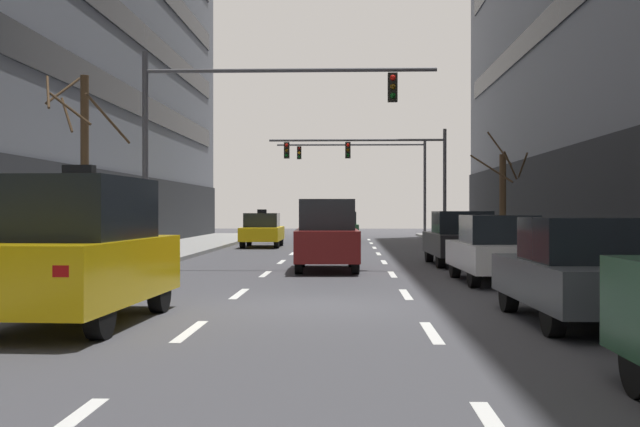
% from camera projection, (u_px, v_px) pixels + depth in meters
% --- Properties ---
extents(ground_plane, '(120.00, 120.00, 0.00)m').
position_uv_depth(ground_plane, '(318.00, 306.00, 14.06)').
color(ground_plane, '#424247').
extents(lane_stripe_l1_s3, '(0.16, 2.00, 0.01)m').
position_uv_depth(lane_stripe_l1_s3, '(190.00, 331.00, 11.13)').
color(lane_stripe_l1_s3, silver).
rests_on(lane_stripe_l1_s3, ground).
extents(lane_stripe_l1_s4, '(0.16, 2.00, 0.01)m').
position_uv_depth(lane_stripe_l1_s4, '(239.00, 294.00, 16.13)').
color(lane_stripe_l1_s4, silver).
rests_on(lane_stripe_l1_s4, ground).
extents(lane_stripe_l1_s5, '(0.16, 2.00, 0.01)m').
position_uv_depth(lane_stripe_l1_s5, '(265.00, 274.00, 21.12)').
color(lane_stripe_l1_s5, silver).
rests_on(lane_stripe_l1_s5, ground).
extents(lane_stripe_l1_s6, '(0.16, 2.00, 0.01)m').
position_uv_depth(lane_stripe_l1_s6, '(281.00, 262.00, 26.12)').
color(lane_stripe_l1_s6, silver).
rests_on(lane_stripe_l1_s6, ground).
extents(lane_stripe_l1_s7, '(0.16, 2.00, 0.01)m').
position_uv_depth(lane_stripe_l1_s7, '(292.00, 254.00, 31.12)').
color(lane_stripe_l1_s7, silver).
rests_on(lane_stripe_l1_s7, ground).
extents(lane_stripe_l1_s8, '(0.16, 2.00, 0.01)m').
position_uv_depth(lane_stripe_l1_s8, '(300.00, 248.00, 36.11)').
color(lane_stripe_l1_s8, silver).
rests_on(lane_stripe_l1_s8, ground).
extents(lane_stripe_l1_s9, '(0.16, 2.00, 0.01)m').
position_uv_depth(lane_stripe_l1_s9, '(306.00, 243.00, 41.11)').
color(lane_stripe_l1_s9, silver).
rests_on(lane_stripe_l1_s9, ground).
extents(lane_stripe_l1_s10, '(0.16, 2.00, 0.01)m').
position_uv_depth(lane_stripe_l1_s10, '(311.00, 240.00, 46.10)').
color(lane_stripe_l1_s10, silver).
rests_on(lane_stripe_l1_s10, ground).
extents(lane_stripe_l2_s3, '(0.16, 2.00, 0.01)m').
position_uv_depth(lane_stripe_l2_s3, '(431.00, 332.00, 11.00)').
color(lane_stripe_l2_s3, silver).
rests_on(lane_stripe_l2_s3, ground).
extents(lane_stripe_l2_s4, '(0.16, 2.00, 0.01)m').
position_uv_depth(lane_stripe_l2_s4, '(406.00, 294.00, 16.00)').
color(lane_stripe_l2_s4, silver).
rests_on(lane_stripe_l2_s4, ground).
extents(lane_stripe_l2_s5, '(0.16, 2.00, 0.01)m').
position_uv_depth(lane_stripe_l2_s5, '(392.00, 274.00, 21.00)').
color(lane_stripe_l2_s5, silver).
rests_on(lane_stripe_l2_s5, ground).
extents(lane_stripe_l2_s6, '(0.16, 2.00, 0.01)m').
position_uv_depth(lane_stripe_l2_s6, '(384.00, 262.00, 25.99)').
color(lane_stripe_l2_s6, silver).
rests_on(lane_stripe_l2_s6, ground).
extents(lane_stripe_l2_s7, '(0.16, 2.00, 0.01)m').
position_uv_depth(lane_stripe_l2_s7, '(378.00, 254.00, 30.99)').
color(lane_stripe_l2_s7, silver).
rests_on(lane_stripe_l2_s7, ground).
extents(lane_stripe_l2_s8, '(0.16, 2.00, 0.01)m').
position_uv_depth(lane_stripe_l2_s8, '(374.00, 248.00, 35.99)').
color(lane_stripe_l2_s8, silver).
rests_on(lane_stripe_l2_s8, ground).
extents(lane_stripe_l2_s9, '(0.16, 2.00, 0.01)m').
position_uv_depth(lane_stripe_l2_s9, '(371.00, 243.00, 40.98)').
color(lane_stripe_l2_s9, silver).
rests_on(lane_stripe_l2_s9, ground).
extents(lane_stripe_l2_s10, '(0.16, 2.00, 0.01)m').
position_uv_depth(lane_stripe_l2_s10, '(369.00, 240.00, 45.98)').
color(lane_stripe_l2_s10, silver).
rests_on(lane_stripe_l2_s10, ground).
extents(taxi_driving_0, '(1.82, 4.25, 1.76)m').
position_uv_depth(taxi_driving_0, '(262.00, 230.00, 36.71)').
color(taxi_driving_0, black).
rests_on(taxi_driving_0, ground).
extents(taxi_driving_1, '(2.09, 4.63, 2.39)m').
position_uv_depth(taxi_driving_1, '(79.00, 251.00, 11.86)').
color(taxi_driving_1, black).
rests_on(taxi_driving_1, ground).
extents(car_driving_2, '(1.88, 4.22, 2.02)m').
position_uv_depth(car_driving_2, '(327.00, 235.00, 22.42)').
color(car_driving_2, black).
rests_on(car_driving_2, ground).
extents(car_driving_3, '(1.88, 4.39, 1.64)m').
position_uv_depth(car_driving_3, '(341.00, 227.00, 43.04)').
color(car_driving_3, black).
rests_on(car_driving_3, ground).
extents(car_parked_1, '(1.90, 4.32, 1.60)m').
position_uv_depth(car_parked_1, '(581.00, 271.00, 11.87)').
color(car_parked_1, black).
rests_on(car_parked_1, ground).
extents(car_parked_2, '(1.90, 4.31, 1.60)m').
position_uv_depth(car_parked_2, '(497.00, 249.00, 18.63)').
color(car_parked_2, black).
rests_on(car_parked_2, ground).
extents(car_parked_3, '(1.98, 4.54, 1.69)m').
position_uv_depth(car_parked_3, '(461.00, 238.00, 24.65)').
color(car_parked_3, black).
rests_on(car_parked_3, ground).
extents(traffic_signal_0, '(8.69, 0.35, 6.28)m').
position_uv_depth(traffic_signal_0, '(234.00, 118.00, 23.23)').
color(traffic_signal_0, '#4C4C51').
rests_on(traffic_signal_0, sidewalk_left).
extents(traffic_signal_1, '(9.21, 0.35, 5.79)m').
position_uv_depth(traffic_signal_1, '(380.00, 161.00, 40.91)').
color(traffic_signal_1, '#4C4C51').
rests_on(traffic_signal_1, sidewalk_right).
extents(traffic_signal_2, '(9.78, 0.34, 6.24)m').
position_uv_depth(traffic_signal_2, '(378.00, 167.00, 51.64)').
color(traffic_signal_2, '#4C4C51').
rests_on(traffic_signal_2, sidewalk_right).
extents(street_tree_1, '(2.13, 2.11, 4.65)m').
position_uv_depth(street_tree_1, '(503.00, 198.00, 30.95)').
color(street_tree_1, '#4C3823').
rests_on(street_tree_1, sidewalk_right).
extents(street_tree_2, '(2.40, 2.16, 5.31)m').
position_uv_depth(street_tree_2, '(83.00, 162.00, 21.21)').
color(street_tree_2, '#4C3823').
rests_on(street_tree_2, sidewalk_left).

